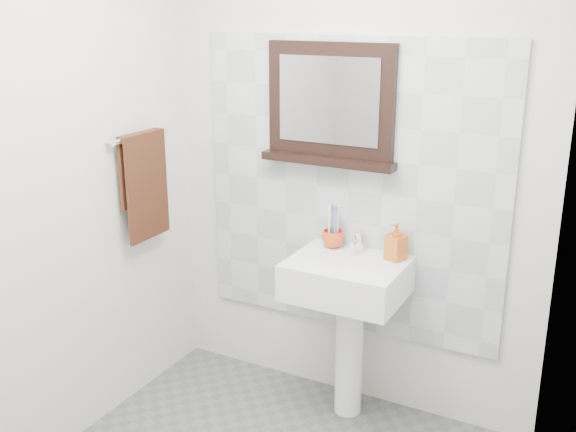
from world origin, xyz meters
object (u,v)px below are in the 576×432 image
Objects in this scene: soap_dispenser at (396,242)px; hand_towel at (144,178)px; pedestal_sink at (347,295)px; framed_mirror at (330,107)px; toothbrush_cup at (333,239)px.

hand_towel reaches higher than soap_dispenser.
pedestal_sink is at bearing 12.38° from hand_towel.
hand_towel is (-1.04, -0.23, 0.52)m from pedestal_sink.
hand_towel is at bearing -153.82° from framed_mirror.
soap_dispenser is at bearing -3.12° from toothbrush_cup.
pedestal_sink is at bearing -43.14° from toothbrush_cup.
hand_towel is (-1.23, -0.34, 0.25)m from soap_dispenser.
soap_dispenser is (0.20, 0.12, 0.28)m from pedestal_sink.
soap_dispenser is 0.33× the size of hand_towel.
hand_towel is (-0.89, -0.36, 0.29)m from toothbrush_cup.
toothbrush_cup is at bearing 22.00° from hand_towel.
hand_towel is at bearing -167.62° from pedestal_sink.
pedestal_sink is at bearing -129.92° from soap_dispenser.
framed_mirror is at bearing -170.59° from soap_dispenser.
pedestal_sink reaches higher than toothbrush_cup.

